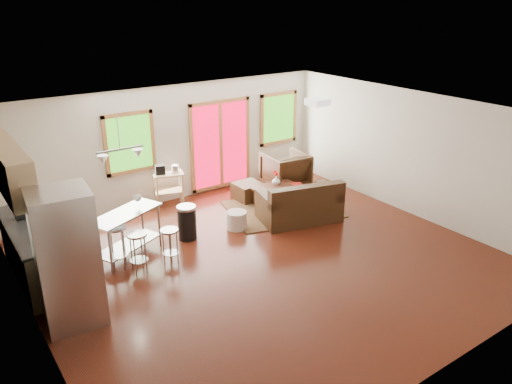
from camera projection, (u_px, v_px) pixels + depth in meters
floor at (266, 261)px, 8.83m from camera, size 7.50×7.00×0.02m
ceiling at (267, 115)px, 7.86m from camera, size 7.50×7.00×0.02m
back_wall at (173, 144)px, 11.02m from camera, size 7.50×0.02×2.60m
left_wall at (28, 254)px, 6.34m from camera, size 0.02×7.00×2.60m
right_wall at (412, 154)px, 10.35m from camera, size 0.02×7.00×2.60m
front_wall at (448, 285)px, 5.67m from camera, size 7.50×0.02×2.60m
window_left at (130, 143)px, 10.37m from camera, size 1.10×0.05×1.30m
french_doors at (221, 145)px, 11.70m from camera, size 1.60×0.05×2.10m
window_right at (278, 118)px, 12.46m from camera, size 1.10×0.05×1.30m
rug at (282, 209)px, 10.90m from camera, size 2.65×2.27×0.02m
loveseat at (300, 205)px, 10.27m from camera, size 1.80×1.29×0.86m
coffee_table at (276, 189)px, 11.10m from camera, size 1.05×0.66×0.41m
armchair at (285, 169)px, 11.94m from camera, size 1.03×0.97×0.98m
ottoman at (248, 191)px, 11.39m from camera, size 0.59×0.59×0.39m
pouf at (237, 220)px, 9.97m from camera, size 0.44×0.44×0.36m
vase at (276, 180)px, 11.17m from camera, size 0.24×0.24×0.32m
book at (292, 180)px, 11.05m from camera, size 0.24×0.11×0.32m
cabinets at (26, 228)px, 7.92m from camera, size 0.64×2.24×2.30m
refrigerator at (68, 258)px, 6.85m from camera, size 0.88×0.85×1.99m
island at (126, 227)px, 8.75m from camera, size 1.44×1.04×0.85m
cup at (137, 197)px, 8.86m from camera, size 0.16×0.14×0.14m
bar_stool_a at (117, 237)px, 8.39m from camera, size 0.49×0.49×0.78m
bar_stool_b at (137, 243)px, 8.27m from camera, size 0.35×0.35×0.71m
bar_stool_c at (170, 238)px, 8.55m from camera, size 0.38×0.38×0.65m
trash_can at (187, 222)px, 9.49m from camera, size 0.47×0.47×0.67m
kitchen_cart at (167, 178)px, 10.82m from camera, size 0.73×0.58×0.98m
ceiling_flush at (318, 102)px, 9.20m from camera, size 0.35×0.35×0.12m
pendant_light at (121, 155)px, 8.26m from camera, size 0.80×0.18×0.79m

